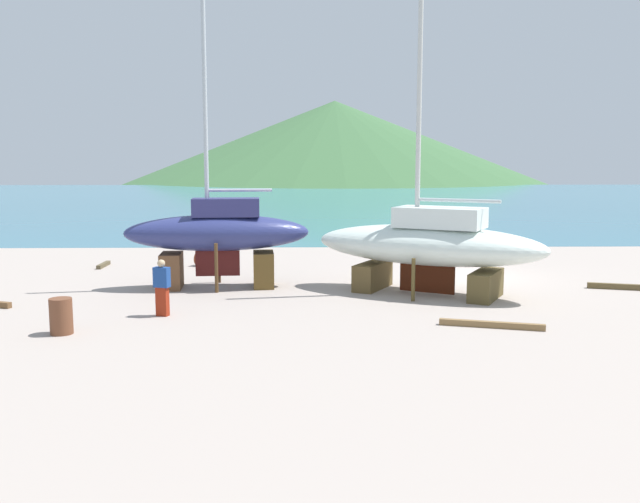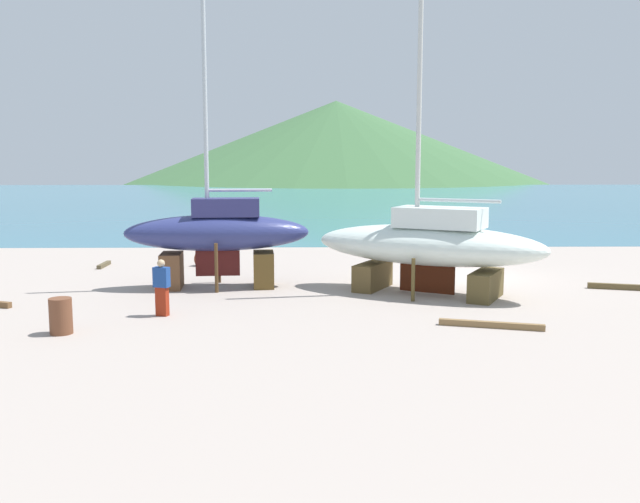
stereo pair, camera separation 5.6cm
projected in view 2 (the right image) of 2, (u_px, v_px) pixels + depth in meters
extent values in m
plane|color=#A6988E|center=(487.00, 289.00, 23.51)|extent=(45.78, 45.78, 0.00)
cube|color=teal|center=(362.00, 199.00, 77.10)|extent=(168.16, 85.28, 0.01)
cone|color=#3D673C|center=(336.00, 180.00, 145.14)|extent=(167.88, 167.88, 33.08)
cube|color=brown|center=(172.00, 271.00, 23.66)|extent=(0.80, 1.41, 1.22)
cube|color=brown|center=(264.00, 269.00, 23.97)|extent=(0.80, 1.41, 1.22)
cylinder|color=brown|center=(216.00, 268.00, 22.86)|extent=(0.12, 0.12, 1.66)
cylinder|color=brown|center=(219.00, 260.00, 24.71)|extent=(0.12, 0.12, 1.66)
ellipsoid|color=navy|center=(217.00, 233.00, 23.64)|extent=(6.45, 2.18, 1.25)
cube|color=#531816|center=(218.00, 263.00, 23.78)|extent=(1.52, 0.20, 0.88)
cube|color=navy|center=(226.00, 207.00, 23.55)|extent=(2.35, 1.19, 0.63)
cylinder|color=silver|center=(205.00, 99.00, 23.01)|extent=(0.15, 0.15, 7.93)
cylinder|color=#B8B7CB|center=(240.00, 190.00, 23.52)|extent=(2.22, 0.28, 0.11)
cube|color=brown|center=(373.00, 276.00, 23.60)|extent=(1.57, 2.10, 0.90)
cube|color=brown|center=(486.00, 285.00, 21.83)|extent=(1.57, 2.10, 0.90)
cylinder|color=brown|center=(413.00, 280.00, 21.47)|extent=(0.12, 0.12, 1.36)
cylinder|color=brown|center=(440.00, 268.00, 23.90)|extent=(0.12, 0.12, 1.36)
ellipsoid|color=silver|center=(428.00, 245.00, 22.56)|extent=(8.06, 5.91, 1.32)
cube|color=#46190A|center=(427.00, 279.00, 22.71)|extent=(1.69, 0.96, 0.93)
cube|color=silver|center=(440.00, 217.00, 22.26)|extent=(3.19, 2.66, 0.66)
cylinder|color=silver|center=(419.00, 92.00, 22.08)|extent=(0.16, 0.16, 8.68)
cylinder|color=#B8C1C2|center=(458.00, 200.00, 21.92)|extent=(2.46, 1.40, 0.11)
cube|color=maroon|center=(162.00, 301.00, 19.51)|extent=(0.39, 0.30, 0.83)
cube|color=navy|center=(161.00, 277.00, 19.41)|extent=(0.49, 0.37, 0.57)
sphere|color=tan|center=(161.00, 263.00, 19.36)|extent=(0.22, 0.22, 0.22)
cylinder|color=maroon|center=(207.00, 259.00, 28.59)|extent=(1.04, 0.90, 0.59)
cylinder|color=brown|center=(61.00, 316.00, 17.48)|extent=(0.65, 0.65, 0.93)
cube|color=brown|center=(104.00, 265.00, 28.48)|extent=(0.18, 1.44, 0.16)
cube|color=olive|center=(491.00, 325.00, 18.15)|extent=(2.67, 0.92, 0.17)
cube|color=brown|center=(627.00, 287.00, 23.40)|extent=(2.50, 0.88, 0.20)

